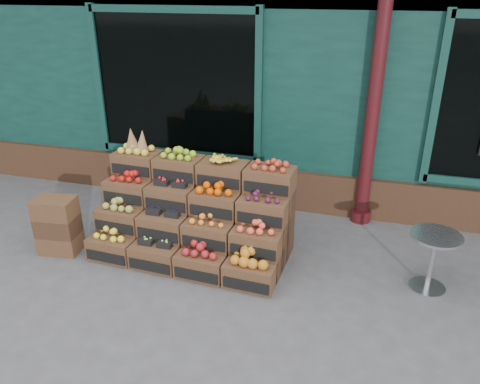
# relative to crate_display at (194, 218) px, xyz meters

# --- Properties ---
(ground) EXTENTS (60.00, 60.00, 0.00)m
(ground) POSITION_rel_crate_display_xyz_m (0.77, -0.63, -0.45)
(ground) COLOR #4B4B4E
(ground) RESTS_ON ground
(shop_facade) EXTENTS (12.00, 6.24, 4.80)m
(shop_facade) POSITION_rel_crate_display_xyz_m (0.77, 4.48, 1.95)
(shop_facade) COLOR #0F342D
(shop_facade) RESTS_ON ground
(crate_display) EXTENTS (2.38, 1.24, 1.46)m
(crate_display) POSITION_rel_crate_display_xyz_m (0.00, 0.00, 0.00)
(crate_display) COLOR #4E331F
(crate_display) RESTS_ON ground
(spare_crates) EXTENTS (0.52, 0.39, 0.72)m
(spare_crates) POSITION_rel_crate_display_xyz_m (-1.62, -0.49, -0.09)
(spare_crates) COLOR #4E331F
(spare_crates) RESTS_ON ground
(bistro_table) EXTENTS (0.54, 0.54, 0.68)m
(bistro_table) POSITION_rel_crate_display_xyz_m (2.77, -0.05, -0.03)
(bistro_table) COLOR #B6B8BE
(bistro_table) RESTS_ON ground
(shopkeeper) EXTENTS (0.91, 0.76, 2.13)m
(shopkeeper) POSITION_rel_crate_display_xyz_m (-1.14, 1.98, 0.61)
(shopkeeper) COLOR #185424
(shopkeeper) RESTS_ON ground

